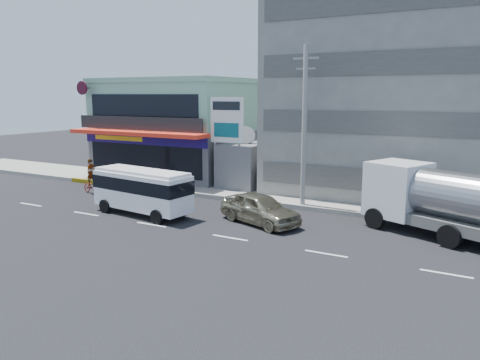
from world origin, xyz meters
name	(u,v)px	position (x,y,z in m)	size (l,w,h in m)	color
ground	(151,225)	(0.00, 0.00, 0.00)	(120.00, 120.00, 0.00)	black
sidewalk	(300,198)	(5.00, 9.50, 0.15)	(70.00, 5.00, 0.30)	gray
shop_building	(180,130)	(-8.00, 13.95, 4.00)	(12.40, 11.70, 8.00)	#4E4E53
concrete_building	(398,96)	(10.00, 15.00, 7.00)	(16.00, 12.00, 14.00)	gray
gap_structure	(251,165)	(0.00, 12.00, 1.75)	(3.00, 6.00, 3.50)	#4E4E53
satellite_dish	(245,142)	(0.00, 11.00, 3.58)	(1.50, 1.50, 0.15)	slate
billboard	(227,125)	(-0.50, 9.20, 4.93)	(2.60, 0.18, 6.90)	gray
utility_pole_near	(304,127)	(6.00, 7.40, 5.15)	(1.60, 0.30, 10.00)	#999993
minibus	(142,188)	(-1.86, 1.50, 1.62)	(6.67, 2.89, 2.71)	white
sedan	(260,208)	(5.13, 3.11, 0.86)	(2.04, 5.06, 1.72)	tan
tanker_truck	(447,201)	(14.42, 5.11, 1.89)	(9.23, 5.88, 3.52)	silver
motorcycle_rider	(92,182)	(-9.07, 4.45, 0.83)	(2.06, 1.07, 2.52)	#640F0E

